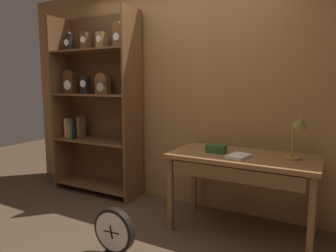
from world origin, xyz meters
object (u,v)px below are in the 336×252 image
object	(u,v)px
open_repair_manual	(239,156)
bookshelf	(96,103)
toolbox_small	(216,149)
round_clock_large	(114,232)
workbench	(242,164)
desk_lamp	(298,132)

from	to	relation	value
open_repair_manual	bookshelf	bearing A→B (deg)	-177.89
bookshelf	open_repair_manual	distance (m)	2.06
toolbox_small	round_clock_large	size ratio (longest dim) A/B	0.44
bookshelf	workbench	bearing A→B (deg)	-7.22
workbench	desk_lamp	size ratio (longest dim) A/B	3.27
desk_lamp	round_clock_large	bearing A→B (deg)	-143.38
desk_lamp	open_repair_manual	distance (m)	0.54
round_clock_large	workbench	bearing A→B (deg)	48.33
bookshelf	toolbox_small	bearing A→B (deg)	-8.40
bookshelf	toolbox_small	world-z (taller)	bookshelf
bookshelf	open_repair_manual	bearing A→B (deg)	-9.86
workbench	round_clock_large	world-z (taller)	workbench
round_clock_large	bookshelf	bearing A→B (deg)	136.17
bookshelf	round_clock_large	distance (m)	1.92
desk_lamp	bookshelf	bearing A→B (deg)	175.01
workbench	open_repair_manual	bearing A→B (deg)	-95.26
desk_lamp	toolbox_small	distance (m)	0.75
toolbox_small	round_clock_large	xyz separation A→B (m)	(-0.55, -0.89, -0.59)
bookshelf	round_clock_large	size ratio (longest dim) A/B	5.51
bookshelf	toolbox_small	distance (m)	1.80
bookshelf	desk_lamp	xyz separation A→B (m)	(2.46, -0.21, -0.16)
open_repair_manual	toolbox_small	bearing A→B (deg)	172.16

